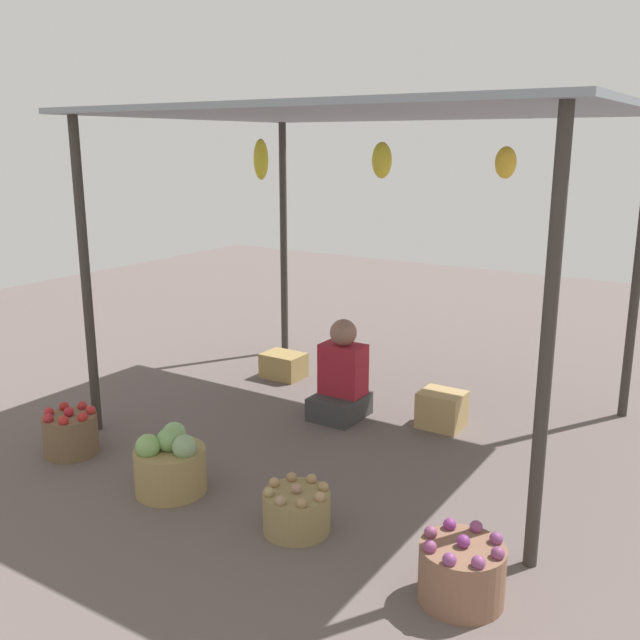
{
  "coord_description": "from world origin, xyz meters",
  "views": [
    {
      "loc": [
        2.48,
        -4.51,
        2.1
      ],
      "look_at": [
        0.0,
        -0.66,
        0.95
      ],
      "focal_mm": 39.94,
      "sensor_mm": 36.0,
      "label": 1
    }
  ],
  "objects_px": {
    "basket_red_apples": "(71,433)",
    "wooden_crate_near_vendor": "(284,365)",
    "wooden_crate_stacked_rear": "(442,409)",
    "vendor_person": "(342,380)",
    "basket_purple_onions": "(462,572)",
    "basket_potatoes": "(297,510)",
    "basket_cabbages": "(170,464)"
  },
  "relations": [
    {
      "from": "wooden_crate_stacked_rear",
      "to": "vendor_person",
      "type": "bearing_deg",
      "value": -163.39
    },
    {
      "from": "basket_red_apples",
      "to": "basket_purple_onions",
      "type": "bearing_deg",
      "value": -1.51
    },
    {
      "from": "basket_potatoes",
      "to": "basket_cabbages",
      "type": "bearing_deg",
      "value": -177.15
    },
    {
      "from": "vendor_person",
      "to": "basket_red_apples",
      "type": "distance_m",
      "value": 2.02
    },
    {
      "from": "basket_potatoes",
      "to": "wooden_crate_stacked_rear",
      "type": "distance_m",
      "value": 1.82
    },
    {
      "from": "basket_cabbages",
      "to": "vendor_person",
      "type": "bearing_deg",
      "value": 81.58
    },
    {
      "from": "basket_potatoes",
      "to": "wooden_crate_stacked_rear",
      "type": "bearing_deg",
      "value": 87.45
    },
    {
      "from": "wooden_crate_near_vendor",
      "to": "basket_red_apples",
      "type": "bearing_deg",
      "value": -97.45
    },
    {
      "from": "wooden_crate_near_vendor",
      "to": "wooden_crate_stacked_rear",
      "type": "height_order",
      "value": "wooden_crate_stacked_rear"
    },
    {
      "from": "vendor_person",
      "to": "basket_red_apples",
      "type": "xyz_separation_m",
      "value": [
        -1.22,
        -1.61,
        -0.15
      ]
    },
    {
      "from": "basket_purple_onions",
      "to": "wooden_crate_stacked_rear",
      "type": "xyz_separation_m",
      "value": [
        -0.92,
        1.9,
        -0.01
      ]
    },
    {
      "from": "basket_purple_onions",
      "to": "wooden_crate_stacked_rear",
      "type": "height_order",
      "value": "basket_purple_onions"
    },
    {
      "from": "vendor_person",
      "to": "basket_purple_onions",
      "type": "relative_size",
      "value": 1.92
    },
    {
      "from": "basket_purple_onions",
      "to": "basket_red_apples",
      "type": "bearing_deg",
      "value": 178.49
    },
    {
      "from": "basket_cabbages",
      "to": "basket_red_apples",
      "type": "bearing_deg",
      "value": 178.25
    },
    {
      "from": "basket_red_apples",
      "to": "basket_purple_onions",
      "type": "xyz_separation_m",
      "value": [
        2.89,
        -0.08,
        -0.0
      ]
    },
    {
      "from": "basket_potatoes",
      "to": "wooden_crate_near_vendor",
      "type": "xyz_separation_m",
      "value": [
        -1.61,
        2.12,
        -0.01
      ]
    },
    {
      "from": "basket_potatoes",
      "to": "basket_purple_onions",
      "type": "relative_size",
      "value": 0.93
    },
    {
      "from": "basket_red_apples",
      "to": "basket_cabbages",
      "type": "bearing_deg",
      "value": -1.75
    },
    {
      "from": "basket_cabbages",
      "to": "basket_purple_onions",
      "type": "height_order",
      "value": "basket_cabbages"
    },
    {
      "from": "vendor_person",
      "to": "basket_red_apples",
      "type": "bearing_deg",
      "value": -127.14
    },
    {
      "from": "basket_red_apples",
      "to": "wooden_crate_near_vendor",
      "type": "distance_m",
      "value": 2.15
    },
    {
      "from": "basket_red_apples",
      "to": "basket_cabbages",
      "type": "xyz_separation_m",
      "value": [
        0.97,
        -0.03,
        0.03
      ]
    },
    {
      "from": "vendor_person",
      "to": "wooden_crate_stacked_rear",
      "type": "height_order",
      "value": "vendor_person"
    },
    {
      "from": "basket_red_apples",
      "to": "wooden_crate_stacked_rear",
      "type": "relative_size",
      "value": 1.14
    },
    {
      "from": "basket_potatoes",
      "to": "basket_purple_onions",
      "type": "xyz_separation_m",
      "value": [
        1.0,
        -0.09,
        0.03
      ]
    },
    {
      "from": "wooden_crate_near_vendor",
      "to": "wooden_crate_stacked_rear",
      "type": "distance_m",
      "value": 1.71
    },
    {
      "from": "basket_red_apples",
      "to": "wooden_crate_stacked_rear",
      "type": "bearing_deg",
      "value": 42.94
    },
    {
      "from": "basket_red_apples",
      "to": "wooden_crate_stacked_rear",
      "type": "height_order",
      "value": "basket_red_apples"
    },
    {
      "from": "vendor_person",
      "to": "basket_red_apples",
      "type": "relative_size",
      "value": 2.11
    },
    {
      "from": "basket_purple_onions",
      "to": "wooden_crate_stacked_rear",
      "type": "distance_m",
      "value": 2.12
    },
    {
      "from": "vendor_person",
      "to": "basket_cabbages",
      "type": "distance_m",
      "value": 1.66
    }
  ]
}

